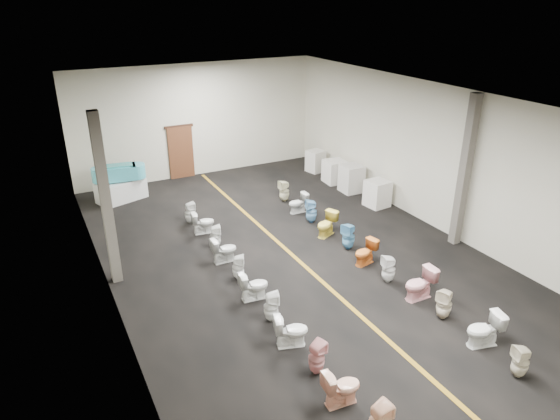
# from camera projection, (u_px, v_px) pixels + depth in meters

# --- Properties ---
(floor) EXTENTS (16.00, 16.00, 0.00)m
(floor) POSITION_uv_depth(u_px,v_px,m) (293.00, 256.00, 14.37)
(floor) COLOR black
(floor) RESTS_ON ground
(ceiling) EXTENTS (16.00, 16.00, 0.00)m
(ceiling) POSITION_uv_depth(u_px,v_px,m) (295.00, 99.00, 12.56)
(ceiling) COLOR black
(ceiling) RESTS_ON ground
(wall_back) EXTENTS (10.00, 0.00, 10.00)m
(wall_back) POSITION_uv_depth(u_px,v_px,m) (198.00, 121.00, 19.97)
(wall_back) COLOR beige
(wall_back) RESTS_ON ground
(wall_left) EXTENTS (0.00, 16.00, 16.00)m
(wall_left) POSITION_uv_depth(u_px,v_px,m) (102.00, 218.00, 11.35)
(wall_left) COLOR beige
(wall_left) RESTS_ON ground
(wall_right) EXTENTS (0.00, 16.00, 16.00)m
(wall_right) POSITION_uv_depth(u_px,v_px,m) (434.00, 157.00, 15.58)
(wall_right) COLOR beige
(wall_right) RESTS_ON ground
(aisle_stripe) EXTENTS (0.12, 15.60, 0.01)m
(aisle_stripe) POSITION_uv_depth(u_px,v_px,m) (293.00, 256.00, 14.37)
(aisle_stripe) COLOR #946915
(aisle_stripe) RESTS_ON floor
(back_door) EXTENTS (1.00, 0.10, 2.10)m
(back_door) POSITION_uv_depth(u_px,v_px,m) (181.00, 152.00, 20.06)
(back_door) COLOR #562D19
(back_door) RESTS_ON floor
(door_frame) EXTENTS (1.15, 0.08, 0.10)m
(door_frame) POSITION_uv_depth(u_px,v_px,m) (179.00, 126.00, 19.64)
(door_frame) COLOR #331C11
(door_frame) RESTS_ON back_door
(column_left) EXTENTS (0.25, 0.25, 4.50)m
(column_left) POSITION_uv_depth(u_px,v_px,m) (106.00, 201.00, 12.27)
(column_left) COLOR #59544C
(column_left) RESTS_ON floor
(column_right) EXTENTS (0.25, 0.25, 4.50)m
(column_right) POSITION_uv_depth(u_px,v_px,m) (465.00, 172.00, 14.25)
(column_right) COLOR #59544C
(column_right) RESTS_ON floor
(display_table) EXTENTS (1.87, 1.34, 0.75)m
(display_table) POSITION_uv_depth(u_px,v_px,m) (121.00, 190.00, 18.09)
(display_table) COLOR silver
(display_table) RESTS_ON floor
(bathtub) EXTENTS (1.85, 0.81, 0.55)m
(bathtub) POSITION_uv_depth(u_px,v_px,m) (119.00, 172.00, 17.81)
(bathtub) COLOR #43AFC1
(bathtub) RESTS_ON display_table
(appliance_crate_a) EXTENTS (0.79, 0.79, 0.94)m
(appliance_crate_a) POSITION_uv_depth(u_px,v_px,m) (377.00, 193.00, 17.55)
(appliance_crate_a) COLOR silver
(appliance_crate_a) RESTS_ON floor
(appliance_crate_b) EXTENTS (0.77, 0.77, 1.03)m
(appliance_crate_b) POSITION_uv_depth(u_px,v_px,m) (351.00, 179.00, 18.81)
(appliance_crate_b) COLOR beige
(appliance_crate_b) RESTS_ON floor
(appliance_crate_c) EXTENTS (0.84, 0.84, 0.90)m
(appliance_crate_c) POSITION_uv_depth(u_px,v_px,m) (335.00, 171.00, 19.77)
(appliance_crate_c) COLOR white
(appliance_crate_c) RESTS_ON floor
(appliance_crate_d) EXTENTS (0.75, 0.75, 0.90)m
(appliance_crate_d) POSITION_uv_depth(u_px,v_px,m) (315.00, 161.00, 20.97)
(appliance_crate_d) COLOR silver
(appliance_crate_d) RESTS_ON floor
(toilet_left_2) EXTENTS (0.75, 0.47, 0.73)m
(toilet_left_2) POSITION_uv_depth(u_px,v_px,m) (342.00, 387.00, 9.09)
(toilet_left_2) COLOR #FFBB9D
(toilet_left_2) RESTS_ON floor
(toilet_left_3) EXTENTS (0.42, 0.42, 0.73)m
(toilet_left_3) POSITION_uv_depth(u_px,v_px,m) (317.00, 358.00, 9.82)
(toilet_left_3) COLOR #D88F8F
(toilet_left_3) RESTS_ON floor
(toilet_left_4) EXTENTS (0.81, 0.60, 0.74)m
(toilet_left_4) POSITION_uv_depth(u_px,v_px,m) (291.00, 331.00, 10.60)
(toilet_left_4) COLOR white
(toilet_left_4) RESTS_ON floor
(toilet_left_5) EXTENTS (0.43, 0.43, 0.75)m
(toilet_left_5) POSITION_uv_depth(u_px,v_px,m) (271.00, 307.00, 11.40)
(toilet_left_5) COLOR white
(toilet_left_5) RESTS_ON floor
(toilet_left_6) EXTENTS (0.75, 0.48, 0.73)m
(toilet_left_6) POSITION_uv_depth(u_px,v_px,m) (254.00, 286.00, 12.23)
(toilet_left_6) COLOR white
(toilet_left_6) RESTS_ON floor
(toilet_left_7) EXTENTS (0.42, 0.41, 0.69)m
(toilet_left_7) POSITION_uv_depth(u_px,v_px,m) (238.00, 267.00, 13.09)
(toilet_left_7) COLOR white
(toilet_left_7) RESTS_ON floor
(toilet_left_8) EXTENTS (0.71, 0.41, 0.73)m
(toilet_left_8) POSITION_uv_depth(u_px,v_px,m) (224.00, 250.00, 13.93)
(toilet_left_8) COLOR silver
(toilet_left_8) RESTS_ON floor
(toilet_left_9) EXTENTS (0.39, 0.38, 0.70)m
(toilet_left_9) POSITION_uv_depth(u_px,v_px,m) (215.00, 236.00, 14.74)
(toilet_left_9) COLOR white
(toilet_left_9) RESTS_ON floor
(toilet_left_10) EXTENTS (0.74, 0.48, 0.71)m
(toilet_left_10) POSITION_uv_depth(u_px,v_px,m) (203.00, 222.00, 15.61)
(toilet_left_10) COLOR silver
(toilet_left_10) RESTS_ON floor
(toilet_left_11) EXTENTS (0.34, 0.33, 0.72)m
(toilet_left_11) POSITION_uv_depth(u_px,v_px,m) (190.00, 213.00, 16.28)
(toilet_left_11) COLOR white
(toilet_left_11) RESTS_ON floor
(toilet_right_0) EXTENTS (0.40, 0.39, 0.71)m
(toilet_right_0) POSITION_uv_depth(u_px,v_px,m) (521.00, 362.00, 9.73)
(toilet_right_0) COLOR beige
(toilet_right_0) RESTS_ON floor
(toilet_right_1) EXTENTS (0.85, 0.61, 0.78)m
(toilet_right_1) POSITION_uv_depth(u_px,v_px,m) (484.00, 330.00, 10.58)
(toilet_right_1) COLOR white
(toilet_right_1) RESTS_ON floor
(toilet_right_2) EXTENTS (0.46, 0.46, 0.78)m
(toilet_right_2) POSITION_uv_depth(u_px,v_px,m) (444.00, 304.00, 11.48)
(toilet_right_2) COLOR beige
(toilet_right_2) RESTS_ON floor
(toilet_right_3) EXTENTS (0.80, 0.47, 0.82)m
(toilet_right_3) POSITION_uv_depth(u_px,v_px,m) (420.00, 284.00, 12.21)
(toilet_right_3) COLOR #F5ACB0
(toilet_right_3) RESTS_ON floor
(toilet_right_4) EXTENTS (0.41, 0.41, 0.76)m
(toilet_right_4) POSITION_uv_depth(u_px,v_px,m) (389.00, 269.00, 12.93)
(toilet_right_4) COLOR white
(toilet_right_4) RESTS_ON floor
(toilet_right_5) EXTENTS (0.76, 0.54, 0.71)m
(toilet_right_5) POSITION_uv_depth(u_px,v_px,m) (365.00, 253.00, 13.81)
(toilet_right_5) COLOR orange
(toilet_right_5) RESTS_ON floor
(toilet_right_6) EXTENTS (0.48, 0.47, 0.82)m
(toilet_right_6) POSITION_uv_depth(u_px,v_px,m) (348.00, 236.00, 14.60)
(toilet_right_6) COLOR #5FA5CD
(toilet_right_6) RESTS_ON floor
(toilet_right_7) EXTENTS (0.86, 0.70, 0.76)m
(toilet_right_7) POSITION_uv_depth(u_px,v_px,m) (327.00, 224.00, 15.42)
(toilet_right_7) COLOR #ECD14C
(toilet_right_7) RESTS_ON floor
(toilet_right_8) EXTENTS (0.45, 0.44, 0.79)m
(toilet_right_8) POSITION_uv_depth(u_px,v_px,m) (311.00, 211.00, 16.31)
(toilet_right_8) COLOR #6FA9D4
(toilet_right_8) RESTS_ON floor
(toilet_right_9) EXTENTS (0.68, 0.39, 0.69)m
(toilet_right_9) POSITION_uv_depth(u_px,v_px,m) (298.00, 203.00, 17.07)
(toilet_right_9) COLOR silver
(toilet_right_9) RESTS_ON floor
(toilet_right_10) EXTENTS (0.39, 0.38, 0.79)m
(toilet_right_10) POSITION_uv_depth(u_px,v_px,m) (284.00, 191.00, 17.96)
(toilet_right_10) COLOR beige
(toilet_right_10) RESTS_ON floor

